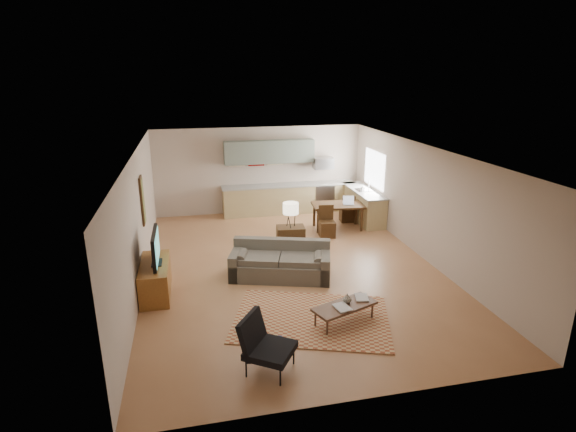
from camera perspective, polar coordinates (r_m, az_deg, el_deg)
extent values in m
plane|color=#9D6741|center=(10.44, 0.36, -6.52)|extent=(9.00, 9.00, 0.00)
plane|color=white|center=(9.64, 0.39, 8.26)|extent=(9.00, 9.00, 0.00)
plane|color=#B4A293|center=(14.24, -3.66, 5.83)|extent=(6.50, 0.00, 6.50)
plane|color=#B4A293|center=(5.99, 10.15, -11.99)|extent=(6.50, 0.00, 6.50)
plane|color=#B4A293|center=(9.80, -18.51, -0.66)|extent=(0.00, 9.00, 9.00)
plane|color=#B4A293|center=(11.11, 16.96, 1.62)|extent=(0.00, 9.00, 9.00)
cube|color=#A5A8AD|center=(14.58, 4.40, 2.46)|extent=(0.62, 0.62, 0.90)
cube|color=#A5A8AD|center=(14.35, 4.48, 6.72)|extent=(0.62, 0.40, 0.35)
cube|color=slate|center=(14.01, -2.37, 8.15)|extent=(2.80, 0.34, 0.70)
cube|color=white|center=(13.66, 10.91, 5.89)|extent=(0.02, 1.40, 1.05)
cube|color=#99482D|center=(8.42, 3.00, -12.86)|extent=(3.25, 2.71, 0.02)
imported|color=maroon|center=(8.02, 6.12, -11.66)|extent=(0.37, 0.42, 0.03)
imported|color=navy|center=(8.44, 8.54, -10.19)|extent=(0.36, 0.41, 0.02)
imported|color=black|center=(8.24, 7.53, -10.31)|extent=(0.17, 0.17, 0.17)
imported|color=beige|center=(13.48, 9.49, 3.47)|extent=(0.09, 0.09, 0.19)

